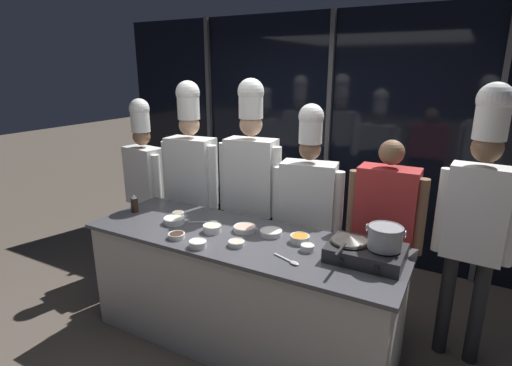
{
  "coord_description": "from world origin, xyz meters",
  "views": [
    {
      "loc": [
        1.43,
        -2.35,
        2.12
      ],
      "look_at": [
        0.0,
        0.25,
        1.25
      ],
      "focal_mm": 28.0,
      "sensor_mm": 36.0,
      "label": 1
    }
  ],
  "objects_px": {
    "portable_stove": "(366,253)",
    "prep_bowl_chicken": "(236,243)",
    "chef_line": "(251,175)",
    "prep_bowl_shrimp": "(245,228)",
    "frying_pan": "(350,239)",
    "chef_sous": "(191,172)",
    "prep_bowl_mushrooms": "(178,214)",
    "prep_bowl_bean_sprouts": "(174,220)",
    "prep_bowl_garlic": "(307,247)",
    "serving_spoon_slotted": "(209,222)",
    "serving_spoon_solid": "(291,261)",
    "chef_head": "(144,175)",
    "prep_bowl_carrots": "(300,238)",
    "prep_bowl_noodles": "(212,228)",
    "prep_bowl_onion": "(198,243)",
    "chef_apprentice": "(478,205)",
    "stock_pot": "(385,237)",
    "squeeze_bottle_soy": "(134,204)",
    "prep_bowl_soy_glaze": "(177,235)",
    "person_guest": "(385,223)",
    "prep_bowl_rice": "(271,232)",
    "chef_pastry": "(308,200)"
  },
  "relations": [
    {
      "from": "portable_stove",
      "to": "prep_bowl_chicken",
      "type": "bearing_deg",
      "value": -165.02
    },
    {
      "from": "chef_line",
      "to": "prep_bowl_shrimp",
      "type": "bearing_deg",
      "value": 108.34
    },
    {
      "from": "frying_pan",
      "to": "chef_sous",
      "type": "height_order",
      "value": "chef_sous"
    },
    {
      "from": "prep_bowl_mushrooms",
      "to": "prep_bowl_bean_sprouts",
      "type": "distance_m",
      "value": 0.17
    },
    {
      "from": "prep_bowl_garlic",
      "to": "serving_spoon_slotted",
      "type": "relative_size",
      "value": 0.44
    },
    {
      "from": "prep_bowl_bean_sprouts",
      "to": "serving_spoon_solid",
      "type": "height_order",
      "value": "prep_bowl_bean_sprouts"
    },
    {
      "from": "prep_bowl_shrimp",
      "to": "chef_head",
      "type": "distance_m",
      "value": 1.57
    },
    {
      "from": "prep_bowl_shrimp",
      "to": "chef_line",
      "type": "height_order",
      "value": "chef_line"
    },
    {
      "from": "prep_bowl_carrots",
      "to": "prep_bowl_noodles",
      "type": "height_order",
      "value": "prep_bowl_noodles"
    },
    {
      "from": "prep_bowl_mushrooms",
      "to": "serving_spoon_solid",
      "type": "bearing_deg",
      "value": -14.78
    },
    {
      "from": "frying_pan",
      "to": "prep_bowl_mushrooms",
      "type": "bearing_deg",
      "value": 178.23
    },
    {
      "from": "prep_bowl_noodles",
      "to": "prep_bowl_carrots",
      "type": "bearing_deg",
      "value": 12.81
    },
    {
      "from": "serving_spoon_slotted",
      "to": "frying_pan",
      "type": "bearing_deg",
      "value": -2.13
    },
    {
      "from": "prep_bowl_onion",
      "to": "chef_apprentice",
      "type": "relative_size",
      "value": 0.06
    },
    {
      "from": "frying_pan",
      "to": "prep_bowl_shrimp",
      "type": "distance_m",
      "value": 0.83
    },
    {
      "from": "prep_bowl_garlic",
      "to": "chef_line",
      "type": "distance_m",
      "value": 1.06
    },
    {
      "from": "serving_spoon_solid",
      "to": "prep_bowl_onion",
      "type": "bearing_deg",
      "value": -170.96
    },
    {
      "from": "portable_stove",
      "to": "serving_spoon_slotted",
      "type": "xyz_separation_m",
      "value": [
        -1.28,
        0.04,
        -0.04
      ]
    },
    {
      "from": "stock_pot",
      "to": "prep_bowl_bean_sprouts",
      "type": "xyz_separation_m",
      "value": [
        -1.62,
        -0.11,
        -0.16
      ]
    },
    {
      "from": "prep_bowl_shrimp",
      "to": "serving_spoon_solid",
      "type": "height_order",
      "value": "prep_bowl_shrimp"
    },
    {
      "from": "chef_line",
      "to": "prep_bowl_mushrooms",
      "type": "bearing_deg",
      "value": 46.66
    },
    {
      "from": "prep_bowl_garlic",
      "to": "prep_bowl_shrimp",
      "type": "bearing_deg",
      "value": 171.03
    },
    {
      "from": "prep_bowl_garlic",
      "to": "serving_spoon_solid",
      "type": "height_order",
      "value": "prep_bowl_garlic"
    },
    {
      "from": "frying_pan",
      "to": "prep_bowl_mushrooms",
      "type": "height_order",
      "value": "frying_pan"
    },
    {
      "from": "prep_bowl_carrots",
      "to": "serving_spoon_slotted",
      "type": "relative_size",
      "value": 0.65
    },
    {
      "from": "squeeze_bottle_soy",
      "to": "prep_bowl_soy_glaze",
      "type": "bearing_deg",
      "value": -21.09
    },
    {
      "from": "prep_bowl_chicken",
      "to": "chef_apprentice",
      "type": "xyz_separation_m",
      "value": [
        1.45,
        0.78,
        0.29
      ]
    },
    {
      "from": "prep_bowl_mushrooms",
      "to": "person_guest",
      "type": "bearing_deg",
      "value": 17.61
    },
    {
      "from": "stock_pot",
      "to": "prep_bowl_carrots",
      "type": "relative_size",
      "value": 1.71
    },
    {
      "from": "prep_bowl_rice",
      "to": "prep_bowl_noodles",
      "type": "height_order",
      "value": "prep_bowl_noodles"
    },
    {
      "from": "portable_stove",
      "to": "chef_line",
      "type": "xyz_separation_m",
      "value": [
        -1.19,
        0.58,
        0.23
      ]
    },
    {
      "from": "frying_pan",
      "to": "chef_apprentice",
      "type": "xyz_separation_m",
      "value": [
        0.71,
        0.56,
        0.18
      ]
    },
    {
      "from": "prep_bowl_chicken",
      "to": "prep_bowl_garlic",
      "type": "distance_m",
      "value": 0.5
    },
    {
      "from": "frying_pan",
      "to": "prep_bowl_carrots",
      "type": "distance_m",
      "value": 0.39
    },
    {
      "from": "chef_sous",
      "to": "chef_pastry",
      "type": "height_order",
      "value": "chef_sous"
    },
    {
      "from": "prep_bowl_shrimp",
      "to": "serving_spoon_slotted",
      "type": "height_order",
      "value": "prep_bowl_shrimp"
    },
    {
      "from": "person_guest",
      "to": "chef_line",
      "type": "bearing_deg",
      "value": -1.45
    },
    {
      "from": "prep_bowl_mushrooms",
      "to": "chef_apprentice",
      "type": "distance_m",
      "value": 2.27
    },
    {
      "from": "prep_bowl_onion",
      "to": "serving_spoon_solid",
      "type": "relative_size",
      "value": 0.58
    },
    {
      "from": "prep_bowl_onion",
      "to": "prep_bowl_chicken",
      "type": "relative_size",
      "value": 1.07
    },
    {
      "from": "portable_stove",
      "to": "prep_bowl_bean_sprouts",
      "type": "relative_size",
      "value": 2.83
    },
    {
      "from": "prep_bowl_soy_glaze",
      "to": "chef_sous",
      "type": "xyz_separation_m",
      "value": [
        -0.52,
        0.86,
        0.22
      ]
    },
    {
      "from": "chef_head",
      "to": "person_guest",
      "type": "relative_size",
      "value": 1.13
    },
    {
      "from": "frying_pan",
      "to": "squeeze_bottle_soy",
      "type": "xyz_separation_m",
      "value": [
        -1.88,
        -0.06,
        -0.05
      ]
    },
    {
      "from": "prep_bowl_mushrooms",
      "to": "prep_bowl_bean_sprouts",
      "type": "xyz_separation_m",
      "value": [
        0.08,
        -0.15,
        0.01
      ]
    },
    {
      "from": "prep_bowl_onion",
      "to": "person_guest",
      "type": "xyz_separation_m",
      "value": [
        1.08,
        0.93,
        0.04
      ]
    },
    {
      "from": "frying_pan",
      "to": "prep_bowl_noodles",
      "type": "xyz_separation_m",
      "value": [
        -1.03,
        -0.1,
        -0.09
      ]
    },
    {
      "from": "frying_pan",
      "to": "prep_bowl_bean_sprouts",
      "type": "distance_m",
      "value": 1.41
    },
    {
      "from": "prep_bowl_noodles",
      "to": "serving_spoon_slotted",
      "type": "distance_m",
      "value": 0.2
    },
    {
      "from": "squeeze_bottle_soy",
      "to": "chef_sous",
      "type": "height_order",
      "value": "chef_sous"
    }
  ]
}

